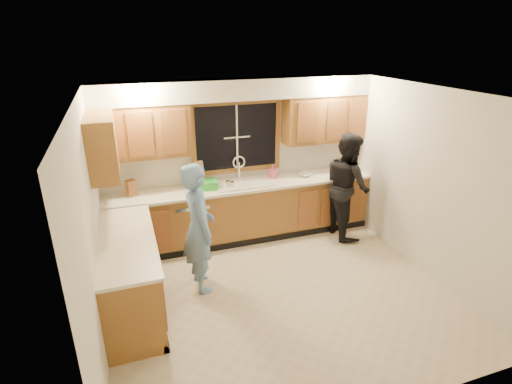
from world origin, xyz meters
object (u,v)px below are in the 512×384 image
at_px(man, 199,228).
at_px(woman, 347,185).
at_px(sink, 243,187).
at_px(dishwasher, 191,222).
at_px(dish_crate, 208,184).
at_px(stove, 133,302).
at_px(bowl, 305,175).
at_px(knife_block, 131,188).
at_px(soap_bottle, 273,171).

bearing_deg(man, woman, -78.86).
bearing_deg(woman, sink, 78.43).
relative_size(dishwasher, dish_crate, 3.00).
distance_m(stove, bowl, 3.45).
xyz_separation_m(stove, man, (0.87, 0.70, 0.40)).
distance_m(man, woman, 2.62).
height_order(man, knife_block, man).
distance_m(knife_block, dish_crate, 1.11).
bearing_deg(man, dish_crate, -22.84).
relative_size(knife_block, bowl, 1.17).
bearing_deg(dishwasher, soap_bottle, 6.22).
height_order(dish_crate, bowl, dish_crate).
distance_m(woman, bowl, 0.70).
height_order(dishwasher, knife_block, knife_block).
bearing_deg(soap_bottle, stove, -140.16).
height_order(sink, bowl, sink).
bearing_deg(knife_block, dishwasher, -30.52).
bearing_deg(man, knife_block, 27.27).
relative_size(dishwasher, man, 0.48).
height_order(woman, knife_block, woman).
bearing_deg(dish_crate, soap_bottle, 7.64).
height_order(dishwasher, bowl, bowl).
xyz_separation_m(dishwasher, knife_block, (-0.80, 0.09, 0.63)).
bearing_deg(woman, dish_crate, 82.41).
relative_size(sink, bowl, 4.24).
xyz_separation_m(stove, bowl, (2.87, 1.85, 0.49)).
bearing_deg(soap_bottle, bowl, -12.55).
bearing_deg(dishwasher, dish_crate, 1.01).
xyz_separation_m(sink, woman, (1.60, -0.43, -0.01)).
height_order(sink, soap_bottle, sink).
height_order(sink, dish_crate, sink).
bearing_deg(dishwasher, stove, -117.69).
height_order(dishwasher, stove, stove).
relative_size(dish_crate, bowl, 1.35).
bearing_deg(stove, dish_crate, 55.42).
xyz_separation_m(dish_crate, soap_bottle, (1.10, 0.15, 0.04)).
height_order(soap_bottle, bowl, soap_bottle).
xyz_separation_m(sink, dish_crate, (-0.55, -0.01, 0.12)).
bearing_deg(stove, woman, 22.25).
relative_size(stove, soap_bottle, 4.25).
bearing_deg(dish_crate, dishwasher, -178.99).
relative_size(dishwasher, knife_block, 3.45).
height_order(sink, dishwasher, sink).
bearing_deg(woman, dishwasher, 83.87).
bearing_deg(stove, bowl, 32.73).
xyz_separation_m(knife_block, bowl, (2.73, -0.05, -0.09)).
bearing_deg(knife_block, sink, -26.82).
relative_size(dishwasher, woman, 0.48).
bearing_deg(bowl, stove, -147.27).
relative_size(woman, knife_block, 7.19).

